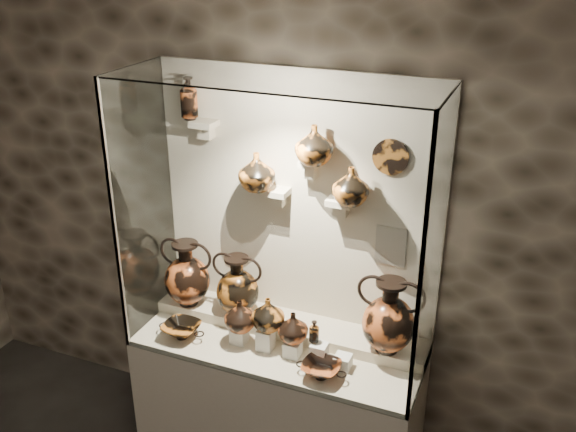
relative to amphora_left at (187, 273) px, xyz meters
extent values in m
cube|color=#2D251C|center=(0.66, 0.20, 0.49)|extent=(5.00, 0.02, 3.20)
cube|color=beige|center=(0.66, -0.12, -0.71)|extent=(1.70, 0.60, 0.80)
cube|color=#BFAF94|center=(0.66, -0.12, -0.30)|extent=(1.68, 0.58, 0.03)
cube|color=#BFAF94|center=(0.66, 0.06, -0.26)|extent=(1.70, 0.25, 0.10)
cube|color=beige|center=(0.66, 0.20, 0.49)|extent=(1.70, 0.03, 1.60)
cube|color=white|center=(0.66, -0.42, 0.49)|extent=(1.70, 0.01, 1.60)
cube|color=white|center=(-0.19, -0.12, 0.49)|extent=(0.01, 0.60, 1.60)
cube|color=white|center=(1.51, -0.12, 0.49)|extent=(0.01, 0.60, 1.60)
cube|color=white|center=(0.66, -0.12, 1.28)|extent=(1.70, 0.60, 0.01)
cube|color=gray|center=(-0.18, -0.41, 0.49)|extent=(0.02, 0.02, 1.60)
cube|color=gray|center=(1.50, -0.41, 0.49)|extent=(0.02, 0.02, 1.60)
cube|color=silver|center=(0.44, -0.17, -0.23)|extent=(0.09, 0.09, 0.10)
cube|color=silver|center=(0.61, -0.17, -0.22)|extent=(0.09, 0.09, 0.13)
cube|color=silver|center=(0.78, -0.17, -0.24)|extent=(0.09, 0.09, 0.09)
cube|color=silver|center=(0.94, -0.17, -0.22)|extent=(0.09, 0.09, 0.12)
cube|color=silver|center=(1.08, -0.17, -0.24)|extent=(0.09, 0.09, 0.08)
cube|color=beige|center=(0.11, 0.12, 0.94)|extent=(0.14, 0.12, 0.04)
cube|color=beige|center=(0.56, 0.12, 0.59)|extent=(0.14, 0.12, 0.04)
cube|color=beige|center=(0.76, 0.12, 0.79)|extent=(0.10, 0.12, 0.04)
cube|color=beige|center=(0.94, 0.12, 0.59)|extent=(0.14, 0.12, 0.04)
imported|color=#AB4C20|center=(0.46, -0.18, -0.09)|extent=(0.22, 0.22, 0.19)
imported|color=#AD5F1E|center=(0.62, -0.15, -0.05)|extent=(0.25, 0.25, 0.20)
imported|color=#AB4C20|center=(0.77, -0.15, -0.10)|extent=(0.23, 0.23, 0.18)
imported|color=#AD5F1E|center=(0.46, 0.07, 0.71)|extent=(0.26, 0.26, 0.22)
imported|color=#AD5F1E|center=(0.80, 0.07, 0.91)|extent=(0.27, 0.27, 0.22)
imported|color=#AD5F1E|center=(1.01, 0.07, 0.71)|extent=(0.25, 0.25, 0.21)
cylinder|color=#97571D|center=(1.19, 0.17, 0.86)|extent=(0.20, 0.02, 0.20)
cube|color=beige|center=(1.22, 0.17, 0.34)|extent=(0.17, 0.01, 0.23)
camera|label=1|loc=(1.91, -2.98, 1.95)|focal=40.00mm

